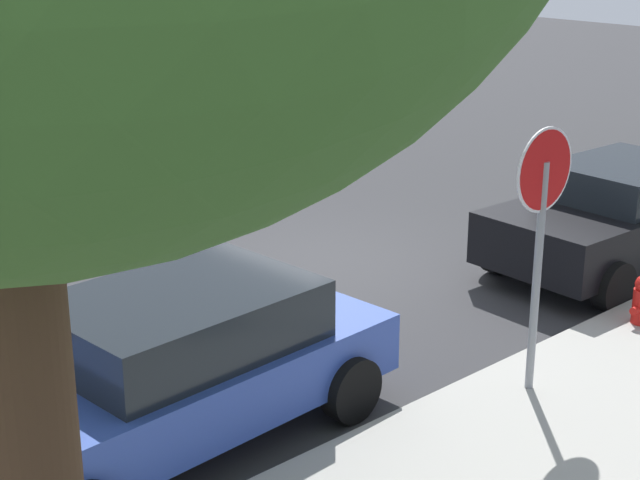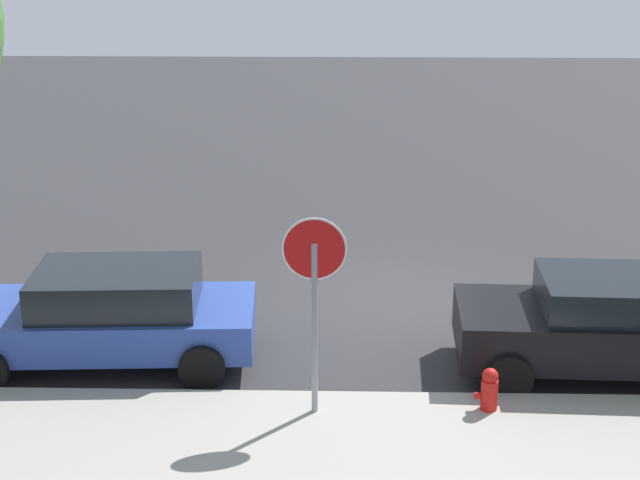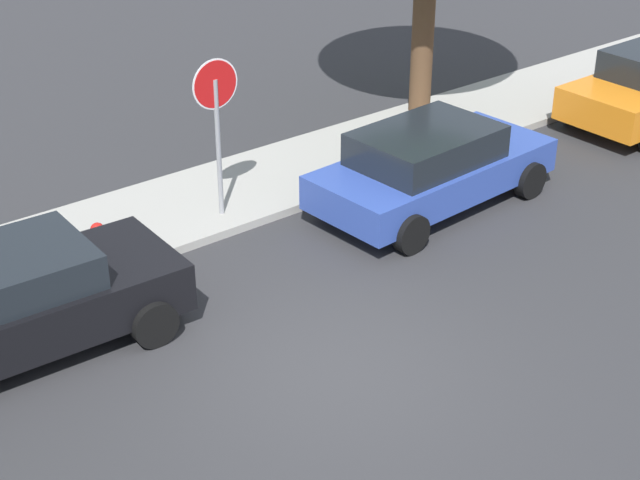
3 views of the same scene
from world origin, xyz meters
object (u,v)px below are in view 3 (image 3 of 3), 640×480
at_px(stop_sign, 217,112).
at_px(parked_car_black, 21,301).
at_px(fire_hydrant, 99,244).
at_px(parked_car_blue, 431,166).

distance_m(stop_sign, parked_car_black, 4.46).
bearing_deg(stop_sign, parked_car_black, -159.48).
bearing_deg(fire_hydrant, stop_sign, 2.65).
xyz_separation_m(stop_sign, parked_car_blue, (3.04, -1.72, -1.16)).
relative_size(parked_car_blue, parked_car_black, 1.07).
bearing_deg(fire_hydrant, parked_car_black, -141.84).
distance_m(parked_car_black, fire_hydrant, 2.31).
distance_m(stop_sign, fire_hydrant, 2.72).
bearing_deg(fire_hydrant, parked_car_blue, -16.98).
height_order(parked_car_blue, fire_hydrant, parked_car_blue).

